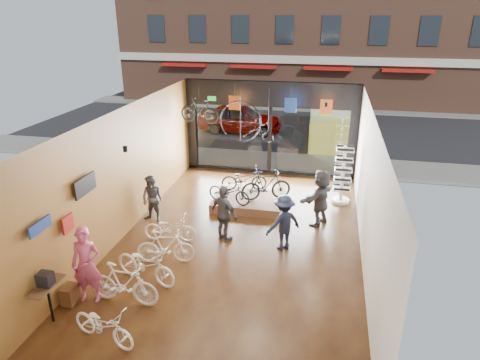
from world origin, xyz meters
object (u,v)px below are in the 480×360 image
(customer_3, at_px, (284,223))
(floor_bike_2, at_px, (146,264))
(floor_bike_1, at_px, (124,284))
(floor_bike_3, at_px, (166,247))
(sunglasses_rack, at_px, (343,175))
(display_bike_left, at_px, (229,192))
(street_car, at_px, (240,118))
(display_bike_right, at_px, (244,179))
(floor_bike_4, at_px, (170,228))
(hung_bike, at_px, (199,110))
(customer_1, at_px, (152,199))
(customer_0, at_px, (87,265))
(customer_5, at_px, (320,197))
(customer_2, at_px, (224,214))
(penny_farthing, at_px, (249,123))
(display_bike_mid, at_px, (266,185))
(display_platform, at_px, (249,201))
(box_truck, at_px, (331,120))
(floor_bike_0, at_px, (103,325))

(customer_3, bearing_deg, floor_bike_2, -2.43)
(floor_bike_1, bearing_deg, floor_bike_2, -5.78)
(floor_bike_2, height_order, floor_bike_3, floor_bike_3)
(sunglasses_rack, bearing_deg, display_bike_left, -160.68)
(street_car, bearing_deg, display_bike_right, -166.94)
(floor_bike_4, xyz_separation_m, hung_bike, (-0.41, 4.56, 2.51))
(floor_bike_4, bearing_deg, floor_bike_3, -169.93)
(customer_1, bearing_deg, sunglasses_rack, 37.99)
(customer_0, xyz_separation_m, sunglasses_rack, (5.81, 6.91, 0.10))
(floor_bike_1, distance_m, customer_5, 6.57)
(street_car, xyz_separation_m, floor_bike_3, (0.85, -13.51, -0.31))
(floor_bike_2, height_order, customer_2, customer_2)
(floor_bike_4, relative_size, customer_2, 0.91)
(floor_bike_4, xyz_separation_m, display_bike_right, (1.51, 3.55, 0.32))
(street_car, relative_size, floor_bike_4, 2.93)
(floor_bike_3, xyz_separation_m, customer_1, (-1.30, 2.24, 0.30))
(street_car, bearing_deg, penny_farthing, -165.46)
(customer_0, bearing_deg, floor_bike_1, -6.24)
(penny_farthing, bearing_deg, display_bike_left, -95.78)
(customer_2, relative_size, hung_bike, 1.09)
(floor_bike_3, height_order, display_bike_mid, display_bike_mid)
(floor_bike_4, height_order, customer_1, customer_1)
(floor_bike_3, distance_m, customer_2, 2.00)
(customer_2, relative_size, sunglasses_rack, 0.83)
(sunglasses_rack, bearing_deg, floor_bike_4, -144.93)
(display_bike_left, relative_size, sunglasses_rack, 0.74)
(customer_1, bearing_deg, display_platform, 45.70)
(customer_2, bearing_deg, street_car, -46.50)
(floor_bike_4, relative_size, customer_3, 0.95)
(floor_bike_2, distance_m, hung_bike, 7.07)
(floor_bike_4, distance_m, customer_1, 1.52)
(display_bike_mid, bearing_deg, customer_0, 128.13)
(display_bike_mid, xyz_separation_m, customer_5, (1.85, -0.86, 0.10))
(hung_bike, bearing_deg, customer_5, -107.02)
(customer_1, height_order, customer_2, customer_2)
(customer_5, bearing_deg, box_truck, -152.72)
(display_bike_left, xyz_separation_m, customer_1, (-2.22, -1.26, 0.07))
(display_bike_left, distance_m, display_bike_mid, 1.29)
(box_truck, xyz_separation_m, display_bike_left, (-3.20, -9.01, -0.48))
(floor_bike_4, xyz_separation_m, display_bike_mid, (2.41, 2.88, 0.41))
(penny_farthing, relative_size, hung_bike, 1.24)
(box_truck, distance_m, floor_bike_0, 16.19)
(floor_bike_3, height_order, penny_farthing, penny_farthing)
(box_truck, bearing_deg, floor_bike_2, -107.80)
(display_bike_mid, xyz_separation_m, customer_2, (-0.85, -2.51, 0.04))
(display_bike_mid, height_order, customer_3, customer_3)
(display_bike_mid, relative_size, hung_bike, 1.10)
(display_platform, xyz_separation_m, customer_3, (1.51, -2.66, 0.68))
(customer_1, bearing_deg, street_car, 100.59)
(customer_3, bearing_deg, customer_5, -156.24)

